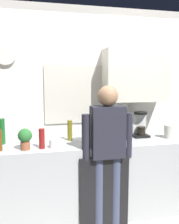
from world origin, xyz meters
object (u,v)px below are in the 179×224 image
(bottle_clear_soda, at_px, (127,129))
(bottle_green_wine, at_px, (2,131))
(cup_white_mug, at_px, (53,144))
(coffee_maker, at_px, (139,125))
(mixing_bowl, at_px, (119,142))
(bottle_red_vinegar, at_px, (42,139))
(person_at_sink, at_px, (107,145))
(potted_plant, at_px, (25,138))
(dish_soap, at_px, (85,136))
(storage_canister, at_px, (169,132))
(bottle_olive_oil, at_px, (70,130))
(bottle_dark_sauce, at_px, (100,130))

(bottle_clear_soda, height_order, bottle_green_wine, bottle_green_wine)
(cup_white_mug, bearing_deg, coffee_maker, 14.42)
(bottle_green_wine, height_order, mixing_bowl, bottle_green_wine)
(bottle_red_vinegar, xyz_separation_m, person_at_sink, (0.70, -0.14, -0.08))
(bottle_red_vinegar, xyz_separation_m, potted_plant, (-0.18, -0.00, 0.02))
(potted_plant, xyz_separation_m, dish_soap, (0.69, 0.14, -0.05))
(coffee_maker, xyz_separation_m, bottle_red_vinegar, (-1.27, -0.29, -0.04))
(coffee_maker, xyz_separation_m, dish_soap, (-0.76, -0.16, -0.07))
(coffee_maker, relative_size, dish_soap, 1.83)
(cup_white_mug, relative_size, storage_canister, 0.56)
(bottle_red_vinegar, xyz_separation_m, bottle_clear_soda, (1.03, 0.14, 0.03))
(dish_soap, distance_m, storage_canister, 1.10)
(bottle_olive_oil, height_order, storage_canister, bottle_olive_oil)
(bottle_olive_oil, relative_size, potted_plant, 1.09)
(bottle_green_wine, height_order, storage_canister, bottle_green_wine)
(cup_white_mug, distance_m, person_at_sink, 0.60)
(bottle_red_vinegar, height_order, person_at_sink, person_at_sink)
(bottle_green_wine, xyz_separation_m, storage_canister, (2.06, -0.17, -0.06))
(dish_soap, height_order, storage_canister, dish_soap)
(bottle_red_vinegar, relative_size, bottle_green_wine, 0.73)
(bottle_red_vinegar, xyz_separation_m, dish_soap, (0.51, 0.13, -0.03))
(bottle_olive_oil, bearing_deg, bottle_dark_sauce, 15.84)
(mixing_bowl, distance_m, storage_canister, 0.78)
(person_at_sink, bearing_deg, bottle_olive_oil, 129.33)
(bottle_olive_oil, distance_m, dish_soap, 0.22)
(bottle_olive_oil, bearing_deg, person_at_sink, -49.61)
(bottle_clear_soda, relative_size, storage_canister, 1.65)
(potted_plant, relative_size, person_at_sink, 0.14)
(bottle_clear_soda, relative_size, dish_soap, 1.56)
(bottle_clear_soda, height_order, person_at_sink, person_at_sink)
(dish_soap, height_order, person_at_sink, person_at_sink)
(coffee_maker, distance_m, person_at_sink, 0.73)
(coffee_maker, bearing_deg, storage_canister, -28.31)
(coffee_maker, relative_size, bottle_dark_sauce, 1.83)
(bottle_red_vinegar, xyz_separation_m, bottle_olive_oil, (0.34, 0.27, 0.01))
(coffee_maker, relative_size, cup_white_mug, 3.47)
(bottle_green_wine, bearing_deg, potted_plant, -46.73)
(bottle_green_wine, bearing_deg, bottle_olive_oil, -0.74)
(mixing_bowl, bearing_deg, dish_soap, 148.46)
(coffee_maker, bearing_deg, bottle_olive_oil, -178.85)
(mixing_bowl, bearing_deg, cup_white_mug, 174.08)
(mixing_bowl, height_order, storage_canister, storage_canister)
(bottle_dark_sauce, xyz_separation_m, bottle_olive_oil, (-0.42, -0.12, 0.03))
(bottle_red_vinegar, bearing_deg, person_at_sink, -11.54)
(bottle_olive_oil, height_order, dish_soap, bottle_olive_oil)
(mixing_bowl, height_order, dish_soap, dish_soap)
(bottle_dark_sauce, height_order, potted_plant, potted_plant)
(coffee_maker, relative_size, mixing_bowl, 1.50)
(bottle_red_vinegar, relative_size, potted_plant, 0.96)
(mixing_bowl, bearing_deg, storage_canister, 14.48)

